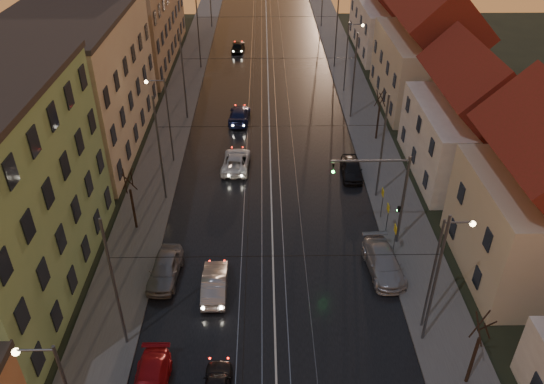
{
  "coord_description": "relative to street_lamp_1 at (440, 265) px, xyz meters",
  "views": [
    {
      "loc": [
        -0.53,
        -11.97,
        24.31
      ],
      "look_at": [
        0.02,
        21.35,
        2.31
      ],
      "focal_mm": 35.0,
      "sensor_mm": 36.0,
      "label": 1
    }
  ],
  "objects": [
    {
      "name": "road",
      "position": [
        -9.1,
        30.0,
        -4.87
      ],
      "size": [
        16.0,
        120.0,
        0.04
      ],
      "primitive_type": "cube",
      "color": "black",
      "rests_on": "ground"
    },
    {
      "name": "sidewalk_left",
      "position": [
        -19.1,
        30.0,
        -4.81
      ],
      "size": [
        4.0,
        120.0,
        0.15
      ],
      "primitive_type": "cube",
      "color": "#4C4C4C",
      "rests_on": "ground"
    },
    {
      "name": "sidewalk_right",
      "position": [
        0.9,
        30.0,
        -4.81
      ],
      "size": [
        4.0,
        120.0,
        0.15
      ],
      "primitive_type": "cube",
      "color": "#4C4C4C",
      "rests_on": "ground"
    },
    {
      "name": "tram_rail_0",
      "position": [
        -11.3,
        30.0,
        -4.83
      ],
      "size": [
        0.06,
        120.0,
        0.03
      ],
      "primitive_type": "cube",
      "color": "gray",
      "rests_on": "road"
    },
    {
      "name": "tram_rail_1",
      "position": [
        -9.87,
        30.0,
        -4.83
      ],
      "size": [
        0.06,
        120.0,
        0.03
      ],
      "primitive_type": "cube",
      "color": "gray",
      "rests_on": "road"
    },
    {
      "name": "tram_rail_2",
      "position": [
        -8.33,
        30.0,
        -4.83
      ],
      "size": [
        0.06,
        120.0,
        0.03
      ],
      "primitive_type": "cube",
      "color": "gray",
      "rests_on": "road"
    },
    {
      "name": "tram_rail_3",
      "position": [
        -6.9,
        30.0,
        -4.83
      ],
      "size": [
        0.06,
        120.0,
        0.03
      ],
      "primitive_type": "cube",
      "color": "gray",
      "rests_on": "road"
    },
    {
      "name": "apartment_left_2",
      "position": [
        -26.6,
        24.0,
        1.11
      ],
      "size": [
        10.0,
        20.0,
        12.0
      ],
      "primitive_type": "cube",
      "color": "#BEAB93",
      "rests_on": "ground"
    },
    {
      "name": "apartment_left_3",
      "position": [
        -26.6,
        48.0,
        2.11
      ],
      "size": [
        10.0,
        24.0,
        14.0
      ],
      "primitive_type": "cube",
      "color": "#947A5F",
      "rests_on": "ground"
    },
    {
      "name": "house_right_2",
      "position": [
        7.9,
        18.0,
        -0.24
      ],
      "size": [
        9.18,
        12.24,
        9.2
      ],
      "color": "beige",
      "rests_on": "ground"
    },
    {
      "name": "house_right_3",
      "position": [
        7.9,
        33.0,
        0.92
      ],
      "size": [
        9.18,
        14.28,
        11.5
      ],
      "color": "#C3B696",
      "rests_on": "ground"
    },
    {
      "name": "house_right_4",
      "position": [
        7.9,
        51.0,
        0.16
      ],
      "size": [
        9.18,
        16.32,
        10.0
      ],
      "color": "beige",
      "rests_on": "ground"
    },
    {
      "name": "catenary_pole_l_1",
      "position": [
        -17.7,
        -1.0,
        -0.39
      ],
      "size": [
        0.16,
        0.16,
        9.0
      ],
      "primitive_type": "cylinder",
      "color": "#595B60",
      "rests_on": "ground"
    },
    {
      "name": "catenary_pole_r_1",
      "position": [
        -0.5,
        -1.0,
        -0.39
      ],
      "size": [
        0.16,
        0.16,
        9.0
      ],
      "primitive_type": "cylinder",
      "color": "#595B60",
      "rests_on": "ground"
    },
    {
      "name": "catenary_pole_l_2",
      "position": [
        -17.7,
        14.0,
        -0.39
      ],
      "size": [
        0.16,
        0.16,
        9.0
      ],
      "primitive_type": "cylinder",
      "color": "#595B60",
      "rests_on": "ground"
    },
    {
      "name": "catenary_pole_r_2",
      "position": [
        -0.5,
        14.0,
        -0.39
      ],
      "size": [
        0.16,
        0.16,
        9.0
      ],
      "primitive_type": "cylinder",
      "color": "#595B60",
      "rests_on": "ground"
    },
    {
      "name": "catenary_pole_l_3",
      "position": [
        -17.7,
        29.0,
        -0.39
      ],
      "size": [
        0.16,
        0.16,
        9.0
      ],
      "primitive_type": "cylinder",
      "color": "#595B60",
      "rests_on": "ground"
    },
    {
      "name": "catenary_pole_r_3",
      "position": [
        -0.5,
        29.0,
        -0.39
      ],
      "size": [
        0.16,
        0.16,
        9.0
      ],
      "primitive_type": "cylinder",
      "color": "#595B60",
      "rests_on": "ground"
    },
    {
      "name": "catenary_pole_l_4",
      "position": [
        -17.7,
        44.0,
        -0.39
      ],
      "size": [
        0.16,
        0.16,
        9.0
      ],
      "primitive_type": "cylinder",
      "color": "#595B60",
      "rests_on": "ground"
    },
    {
      "name": "catenary_pole_r_4",
      "position": [
        -0.5,
        44.0,
        -0.39
      ],
      "size": [
        0.16,
        0.16,
        9.0
      ],
      "primitive_type": "cylinder",
      "color": "#595B60",
      "rests_on": "ground"
    },
    {
      "name": "street_lamp_1",
      "position": [
        0.0,
        0.0,
        0.0
      ],
      "size": [
        1.75,
        0.32,
        8.0
      ],
      "color": "#595B60",
      "rests_on": "ground"
    },
    {
      "name": "street_lamp_2",
      "position": [
        -18.21,
        20.0,
        0.0
      ],
      "size": [
        1.75,
        0.32,
        8.0
      ],
      "color": "#595B60",
      "rests_on": "ground"
    },
    {
      "name": "street_lamp_3",
      "position": [
        0.0,
        36.0,
        0.0
      ],
      "size": [
        1.75,
        0.32,
        8.0
      ],
      "color": "#595B60",
      "rests_on": "ground"
    },
    {
      "name": "traffic_light_mast",
      "position": [
        -1.11,
        8.0,
        -0.29
      ],
      "size": [
        5.3,
        0.32,
        7.2
      ],
      "color": "#595B60",
      "rests_on": "ground"
    },
    {
      "name": "bare_tree_0",
      "position": [
        -19.3,
        10.0,
        -2.4
      ],
      "size": [
        1.09,
        1.09,
        5.11
      ],
      "color": "black",
      "rests_on": "ground"
    },
    {
      "name": "bare_tree_1",
      "position": [
        1.1,
        -4.0,
        -2.4
      ],
      "size": [
        1.09,
        1.09,
        5.11
      ],
      "color": "black",
      "rests_on": "ground"
    },
    {
      "name": "bare_tree_2",
      "position": [
        1.3,
        24.0,
        -2.4
      ],
      "size": [
        1.09,
        1.09,
        5.11
      ],
      "color": "black",
      "rests_on": "ground"
    },
    {
      "name": "driving_car_1",
      "position": [
        -12.9,
        3.19,
        -4.16
      ],
      "size": [
        1.62,
        4.42,
        1.45
      ],
      "primitive_type": "imported",
      "rotation": [
        0.0,
        0.0,
        3.16
      ],
      "color": "#97979C",
      "rests_on": "ground"
    },
    {
      "name": "driving_car_2",
      "position": [
        -12.14,
        18.85,
        -4.19
      ],
      "size": [
        2.64,
        5.14,
        1.39
      ],
      "primitive_type": "imported",
      "rotation": [
        0.0,
        0.0,
        3.07
      ],
      "color": "silver",
      "rests_on": "ground"
    },
    {
      "name": "driving_car_3",
      "position": [
        -12.21,
        28.34,
        -4.16
      ],
      "size": [
        2.3,
        5.08,
        1.44
      ],
      "primitive_type": "imported",
      "rotation": [
        0.0,
        0.0,
        3.08
      ],
      "color": "#161D44",
      "rests_on": "ground"
    },
    {
      "name": "driving_car_4",
      "position": [
        -13.18,
        50.61,
        -4.18
      ],
      "size": [
        1.92,
        4.21,
        1.4
      ],
      "primitive_type": "imported",
      "rotation": [
        0.0,
        0.0,
        3.08
      ],
      "color": "black",
      "rests_on": "ground"
    },
    {
      "name": "parked_left_2",
      "position": [
        -15.74,
        -4.29,
        -4.23
      ],
      "size": [
        1.88,
        4.53,
        1.31
      ],
      "primitive_type": "imported",
      "rotation": [
        0.0,
        0.0,
        -0.01
      ],
      "color": "#A21016",
      "rests_on": "ground"
    },
    {
      "name": "parked_left_3",
      "position": [
        -16.28,
        4.57,
        -4.11
      ],
      "size": [
        2.16,
        4.68,
        1.55
      ],
      "primitive_type": "imported",
      "rotation": [
        0.0,
        0.0,
        -0.07
      ],
      "color": "gray",
      "rests_on": "ground"
    },
    {
      "name": "parked_right_1",
      "position": [
        -1.7,
        4.97,
        -4.14
      ],
      "size": [
        2.52,
        5.3,
        1.49
      ],
      "primitive_type": "imported",
      "rotation": [
        0.0,
        0.0,
        0.09
      ],
      "color": "#A1A1A6",
      "rests_on": "ground"
    },
    {
      "name": "parked_right_2",
      "position": [
        -2.1,
        17.31,
        -4.16
      ],
      "size": [
        1.84,
        4.29,
        1.44
      ],
      "primitive_type": "imported",
      "rotation": [
        0.0,
        0.0,
        -0.03
      ],
      "color": "black",
      "rests_on": "ground"
    }
  ]
}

